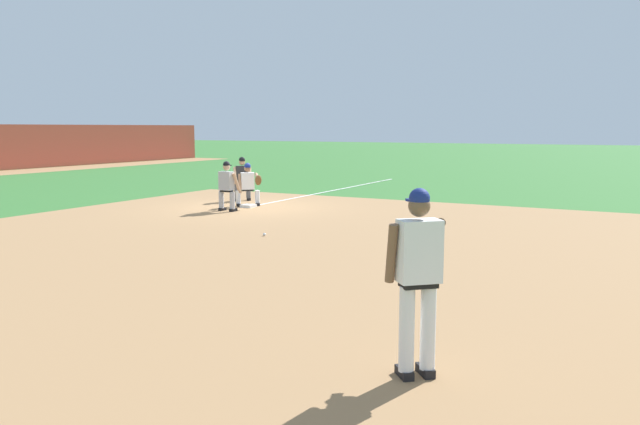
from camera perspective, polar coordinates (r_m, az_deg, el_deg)
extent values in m
plane|color=#336B2D|center=(19.19, -6.57, 0.48)|extent=(160.00, 160.00, 0.00)
cube|color=#9E754C|center=(12.61, -2.86, -3.29)|extent=(18.00, 18.00, 0.01)
cube|color=white|center=(24.27, 1.42, 2.07)|extent=(11.87, 0.10, 0.00)
cube|color=white|center=(19.18, -6.57, 0.61)|extent=(0.38, 0.38, 0.09)
sphere|color=white|center=(14.07, -5.11, -2.01)|extent=(0.07, 0.07, 0.07)
cube|color=black|center=(6.34, 7.72, -14.31)|extent=(0.27, 0.25, 0.09)
cylinder|color=white|center=(6.15, 7.93, -10.51)|extent=(0.15, 0.15, 0.84)
cube|color=black|center=(6.42, 9.60, -14.07)|extent=(0.27, 0.25, 0.09)
cylinder|color=white|center=(6.23, 9.85, -10.31)|extent=(0.15, 0.15, 0.84)
cube|color=black|center=(6.07, 8.98, -6.46)|extent=(0.38, 0.39, 0.06)
cube|color=white|center=(6.00, 9.05, -3.50)|extent=(0.44, 0.46, 0.60)
sphere|color=brown|center=(5.95, 9.06, 0.61)|extent=(0.21, 0.21, 0.21)
sphere|color=navy|center=(5.94, 9.08, 1.28)|extent=(0.20, 0.20, 0.20)
cube|color=navy|center=(6.02, 8.74, 1.14)|extent=(0.20, 0.20, 0.02)
cylinder|color=brown|center=(5.98, 6.55, -3.73)|extent=(0.20, 0.19, 0.59)
cylinder|color=brown|center=(6.34, 10.13, -2.04)|extent=(0.45, 0.42, 0.41)
ellipsoid|color=brown|center=(6.45, 9.80, -3.38)|extent=(0.36, 0.35, 0.34)
cube|color=black|center=(19.53, -5.72, 0.75)|extent=(0.27, 0.25, 0.09)
cylinder|color=white|center=(19.54, -5.74, 1.45)|extent=(0.15, 0.15, 0.40)
cube|color=black|center=(19.46, -7.47, 0.70)|extent=(0.27, 0.25, 0.09)
cylinder|color=white|center=(19.47, -7.50, 1.40)|extent=(0.15, 0.15, 0.40)
cube|color=black|center=(19.48, -6.63, 2.06)|extent=(0.37, 0.39, 0.06)
cube|color=white|center=(19.45, -6.64, 2.89)|extent=(0.44, 0.46, 0.52)
sphere|color=#9E7051|center=(19.40, -6.65, 4.03)|extent=(0.21, 0.21, 0.21)
sphere|color=navy|center=(19.40, -6.66, 4.23)|extent=(0.20, 0.20, 0.20)
cube|color=navy|center=(19.31, -6.62, 4.14)|extent=(0.19, 0.20, 0.02)
cylinder|color=#9E7051|center=(19.06, -5.75, 3.24)|extent=(0.50, 0.45, 0.24)
cylinder|color=#9E7051|center=(19.33, -7.34, 2.66)|extent=(0.24, 0.22, 0.58)
ellipsoid|color=brown|center=(18.86, -5.66, 2.96)|extent=(0.30, 0.29, 0.35)
cube|color=black|center=(18.50, -8.92, 0.30)|extent=(0.26, 0.12, 0.09)
cylinder|color=#B2B2B7|center=(18.44, -9.01, 1.17)|extent=(0.15, 0.15, 0.50)
cube|color=black|center=(18.26, -7.93, 0.22)|extent=(0.26, 0.12, 0.09)
cylinder|color=#B2B2B7|center=(18.19, -8.03, 1.10)|extent=(0.15, 0.15, 0.50)
cube|color=black|center=(18.29, -8.54, 1.97)|extent=(0.21, 0.35, 0.06)
cube|color=#B2B2B7|center=(18.26, -8.56, 2.88)|extent=(0.25, 0.41, 0.54)
sphere|color=tan|center=(18.25, -8.54, 4.14)|extent=(0.21, 0.21, 0.21)
sphere|color=black|center=(18.24, -8.55, 4.36)|extent=(0.20, 0.20, 0.20)
cube|color=black|center=(18.31, -8.37, 4.29)|extent=(0.11, 0.17, 0.02)
cylinder|color=tan|center=(18.53, -8.89, 2.84)|extent=(0.33, 0.10, 0.56)
cylinder|color=tan|center=(18.23, -7.65, 2.78)|extent=(0.33, 0.10, 0.56)
cube|color=black|center=(20.96, -6.54, 1.22)|extent=(0.27, 0.25, 0.09)
cylinder|color=#515154|center=(20.97, -6.56, 2.00)|extent=(0.15, 0.15, 0.50)
cube|color=black|center=(20.92, -7.63, 1.19)|extent=(0.27, 0.25, 0.09)
cylinder|color=#515154|center=(20.93, -7.65, 1.97)|extent=(0.15, 0.15, 0.50)
cube|color=black|center=(20.93, -7.12, 2.72)|extent=(0.37, 0.39, 0.06)
cube|color=#232326|center=(20.90, -7.13, 3.52)|extent=(0.44, 0.46, 0.54)
sphere|color=tan|center=(20.86, -7.14, 4.61)|extent=(0.21, 0.21, 0.21)
sphere|color=black|center=(20.85, -7.15, 4.80)|extent=(0.20, 0.20, 0.20)
cube|color=black|center=(20.76, -7.12, 4.72)|extent=(0.19, 0.20, 0.02)
cylinder|color=tan|center=(20.79, -6.40, 3.41)|extent=(0.30, 0.28, 0.56)
cylinder|color=tan|center=(20.73, -7.77, 3.38)|extent=(0.30, 0.28, 0.56)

